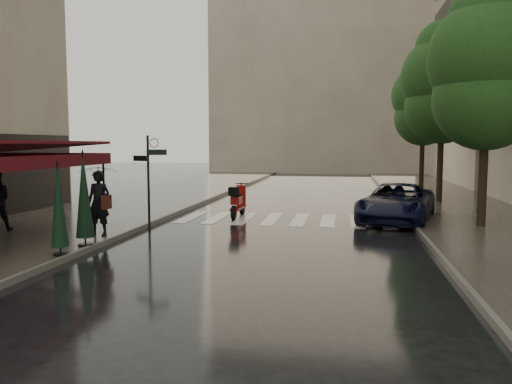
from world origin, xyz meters
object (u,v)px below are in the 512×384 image
(pedestrian_with_umbrella, at_px, (98,177))
(parasol_back, at_px, (84,195))
(parasol_front, at_px, (59,205))
(scooter, at_px, (238,202))
(parked_car, at_px, (397,203))

(pedestrian_with_umbrella, height_order, parasol_back, pedestrian_with_umbrella)
(parasol_front, height_order, parasol_back, parasol_back)
(scooter, xyz_separation_m, parasol_front, (-2.73, -7.76, 0.75))
(pedestrian_with_umbrella, height_order, parked_car, pedestrian_with_umbrella)
(parasol_front, xyz_separation_m, parasol_back, (0.00, 1.18, 0.13))
(pedestrian_with_umbrella, relative_size, scooter, 1.35)
(scooter, relative_size, parked_car, 0.39)
(pedestrian_with_umbrella, distance_m, parked_car, 10.39)
(parked_car, relative_size, parasol_front, 2.20)
(parked_car, bearing_deg, scooter, -166.31)
(pedestrian_with_umbrella, relative_size, parasol_front, 1.14)
(pedestrian_with_umbrella, relative_size, parked_car, 0.52)
(scooter, relative_size, parasol_front, 0.85)
(pedestrian_with_umbrella, bearing_deg, scooter, 60.82)
(scooter, distance_m, parasol_front, 8.26)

